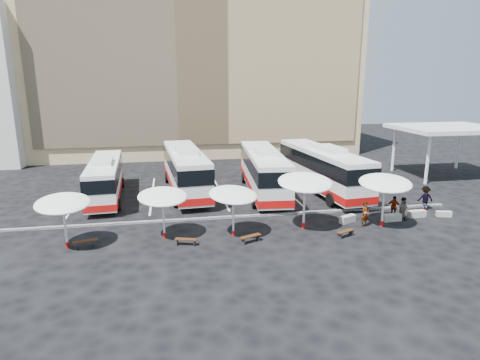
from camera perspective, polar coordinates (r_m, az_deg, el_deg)
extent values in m
plane|color=black|center=(28.96, -0.91, -5.72)|extent=(120.00, 120.00, 0.00)
cube|color=tan|center=(59.15, -6.16, 16.52)|extent=(42.00, 18.00, 25.00)
cube|color=tan|center=(50.07, -5.36, 16.45)|extent=(40.00, 0.30, 20.00)
cube|color=white|center=(46.79, 27.42, 6.56)|extent=(10.00, 8.00, 0.40)
cylinder|color=white|center=(42.40, 25.15, 2.63)|extent=(0.30, 0.30, 4.80)
cylinder|color=white|center=(47.34, 21.03, 4.08)|extent=(0.30, 0.30, 4.80)
cylinder|color=white|center=(51.91, 28.64, 4.09)|extent=(0.30, 0.30, 4.80)
cube|color=black|center=(29.40, -1.07, -5.26)|extent=(34.00, 0.25, 0.15)
cube|color=white|center=(37.05, -21.68, -2.32)|extent=(0.15, 12.00, 0.01)
cube|color=white|center=(36.29, -12.37, -1.96)|extent=(0.15, 12.00, 0.01)
cube|color=white|center=(36.51, -2.93, -1.55)|extent=(0.15, 12.00, 0.01)
cube|color=white|center=(37.70, 6.16, -1.12)|extent=(0.15, 12.00, 0.01)
cube|color=white|center=(39.77, 14.49, -0.69)|extent=(0.15, 12.00, 0.01)
cube|color=white|center=(35.66, -18.63, 0.35)|extent=(3.02, 11.29, 2.79)
cube|color=black|center=(35.54, -18.70, 1.22)|extent=(3.08, 11.35, 1.02)
cube|color=#BC0E0D|center=(35.90, -18.51, -1.24)|extent=(3.08, 11.35, 0.51)
cube|color=#BC0E0D|center=(41.24, -17.96, 1.17)|extent=(2.39, 0.34, 1.30)
cube|color=white|center=(34.43, -18.95, 2.55)|extent=(1.66, 2.88, 0.37)
cylinder|color=black|center=(39.24, -19.81, -0.58)|extent=(0.38, 0.95, 0.93)
cylinder|color=black|center=(39.05, -16.42, -0.39)|extent=(0.38, 0.95, 0.93)
cylinder|color=black|center=(32.56, -20.99, -3.57)|extent=(0.38, 0.95, 0.93)
cylinder|color=black|center=(32.33, -16.90, -3.36)|extent=(0.38, 0.95, 0.93)
cube|color=white|center=(36.06, -7.78, 1.59)|extent=(3.75, 13.18, 3.25)
cube|color=black|center=(35.93, -7.81, 2.60)|extent=(3.82, 13.25, 1.19)
cube|color=#BC0E0D|center=(36.33, -7.71, -0.25)|extent=(3.82, 13.25, 0.60)
cube|color=#BC0E0D|center=(42.56, -8.84, 2.32)|extent=(2.78, 0.44, 1.52)
cube|color=white|center=(34.66, -7.65, 4.20)|extent=(1.99, 3.38, 0.43)
cylinder|color=black|center=(39.97, -10.31, 0.39)|extent=(0.47, 1.11, 1.08)
cylinder|color=black|center=(40.25, -6.47, 0.63)|extent=(0.47, 1.11, 1.08)
cylinder|color=black|center=(32.14, -9.11, -2.88)|extent=(0.47, 1.11, 1.08)
cylinder|color=black|center=(32.49, -4.35, -2.56)|extent=(0.47, 1.11, 1.08)
cube|color=white|center=(35.41, 3.36, 1.45)|extent=(3.77, 13.11, 3.23)
cube|color=black|center=(35.27, 3.38, 2.47)|extent=(3.84, 13.18, 1.19)
cube|color=#BC0E0D|center=(35.68, 3.34, -0.41)|extent=(3.84, 13.18, 0.59)
cube|color=#BC0E0D|center=(41.84, 2.02, 2.27)|extent=(2.77, 0.45, 1.51)
cube|color=white|center=(34.01, 3.68, 4.07)|extent=(1.99, 3.37, 0.43)
cylinder|color=black|center=(39.24, 0.56, 0.36)|extent=(0.47, 1.11, 1.08)
cylinder|color=black|center=(39.60, 4.44, 0.45)|extent=(0.47, 1.11, 1.08)
cylinder|color=black|center=(31.49, 2.07, -3.07)|extent=(0.47, 1.11, 1.08)
cylinder|color=black|center=(31.94, 6.88, -2.92)|extent=(0.47, 1.11, 1.08)
cube|color=white|center=(36.67, 11.58, 1.72)|extent=(4.04, 13.52, 3.33)
cube|color=black|center=(36.54, 11.63, 2.74)|extent=(4.12, 13.59, 1.22)
cube|color=#BC0E0D|center=(36.94, 11.49, -0.13)|extent=(4.12, 13.59, 0.61)
cube|color=#BC0E0D|center=(42.73, 7.48, 2.46)|extent=(2.85, 0.49, 1.55)
cube|color=white|center=(35.36, 12.55, 4.34)|extent=(2.09, 3.48, 0.44)
cylinder|color=black|center=(39.87, 7.17, 0.50)|extent=(0.49, 1.14, 1.11)
cylinder|color=black|center=(41.01, 10.75, 0.74)|extent=(0.49, 1.14, 1.11)
cylinder|color=black|center=(32.63, 12.80, -2.78)|extent=(0.49, 1.14, 1.11)
cylinder|color=black|center=(34.01, 16.93, -2.36)|extent=(0.49, 1.14, 1.11)
cylinder|color=white|center=(26.00, -23.59, -6.04)|extent=(0.16, 0.16, 2.75)
cylinder|color=#BC0E0D|center=(26.41, -23.34, -8.48)|extent=(0.25, 0.25, 0.37)
ellipsoid|color=white|center=(25.58, -23.90, -3.04)|extent=(3.81, 3.84, 0.94)
cylinder|color=white|center=(25.78, -10.80, -5.30)|extent=(0.15, 0.15, 2.71)
cylinder|color=#BC0E0D|center=(26.19, -10.68, -7.73)|extent=(0.24, 0.24, 0.36)
ellipsoid|color=white|center=(25.36, -10.94, -2.31)|extent=(3.71, 3.74, 0.93)
cylinder|color=white|center=(25.66, -0.96, -5.12)|extent=(0.17, 0.17, 2.73)
cylinder|color=#BC0E0D|center=(26.07, -0.95, -7.58)|extent=(0.27, 0.27, 0.36)
ellipsoid|color=white|center=(25.23, -0.97, -2.10)|extent=(4.11, 4.13, 0.93)
cylinder|color=white|center=(27.19, 9.11, -3.68)|extent=(0.16, 0.16, 3.19)
cylinder|color=#BC0E0D|center=(27.64, 9.00, -6.41)|extent=(0.25, 0.25, 0.43)
ellipsoid|color=white|center=(26.74, 9.25, -0.31)|extent=(3.86, 3.90, 1.09)
cylinder|color=white|center=(28.94, 19.70, -3.41)|extent=(0.18, 0.18, 3.04)
cylinder|color=#BC0E0D|center=(29.34, 19.49, -5.87)|extent=(0.28, 0.28, 0.41)
ellipsoid|color=white|center=(28.53, 19.95, -0.39)|extent=(4.38, 4.41, 1.04)
cube|color=#32190B|center=(25.97, -21.16, -8.10)|extent=(1.49, 0.71, 0.06)
cube|color=black|center=(26.05, -22.39, -8.67)|extent=(0.14, 0.37, 0.38)
cube|color=black|center=(26.07, -19.85, -8.42)|extent=(0.14, 0.37, 0.38)
cube|color=#32190B|center=(24.82, -7.72, -8.34)|extent=(1.38, 0.72, 0.05)
cube|color=black|center=(25.03, -8.90, -8.70)|extent=(0.15, 0.34, 0.36)
cube|color=black|center=(24.78, -6.49, -8.86)|extent=(0.15, 0.34, 0.36)
cube|color=#32190B|center=(25.01, 1.52, -7.99)|extent=(1.44, 0.90, 0.06)
cube|color=black|center=(24.80, 0.44, -8.72)|extent=(0.19, 0.35, 0.37)
cube|color=black|center=(25.40, 2.57, -8.17)|extent=(0.19, 0.35, 0.37)
cube|color=#32190B|center=(26.72, 14.78, -7.06)|extent=(1.36, 0.85, 0.05)
cube|color=black|center=(26.41, 13.97, -7.72)|extent=(0.18, 0.33, 0.35)
cube|color=black|center=(27.17, 15.51, -7.21)|extent=(0.18, 0.33, 0.35)
cube|color=#989892|center=(29.45, 15.05, -5.37)|extent=(1.37, 0.92, 0.49)
cube|color=#989892|center=(30.68, 20.78, -5.02)|extent=(1.36, 0.52, 0.50)
cube|color=#989892|center=(32.27, 23.86, -4.41)|extent=(1.33, 0.51, 0.49)
cube|color=#989892|center=(33.23, 27.00, -4.32)|extent=(1.13, 0.61, 0.40)
imported|color=black|center=(28.71, 17.36, -4.67)|extent=(0.77, 0.64, 1.79)
imported|color=black|center=(31.15, 22.15, -3.74)|extent=(1.00, 1.03, 1.67)
imported|color=black|center=(31.25, 21.00, -3.60)|extent=(1.00, 0.93, 1.65)
imported|color=black|center=(33.97, 24.84, -2.38)|extent=(1.33, 0.89, 1.91)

